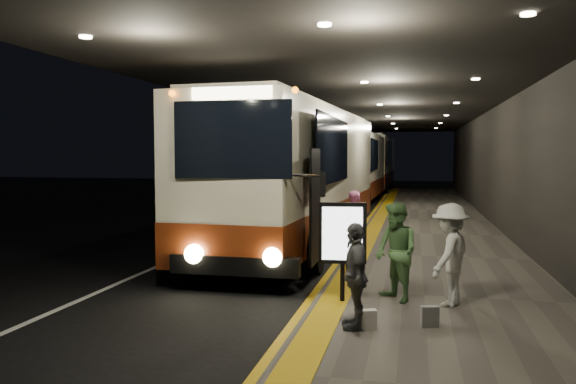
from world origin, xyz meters
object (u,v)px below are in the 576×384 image
(bag_polka, at_px, (430,317))
(stanchion_post, at_px, (359,245))
(coach_third, at_px, (372,165))
(passenger_waiting_white, at_px, (450,254))
(passenger_boarding, at_px, (356,224))
(bag_plain, at_px, (369,319))
(info_sign, at_px, (343,235))
(passenger_waiting_green, at_px, (396,252))
(coach_second, at_px, (352,171))
(passenger_waiting_grey, at_px, (355,275))
(coach_main, at_px, (299,181))

(bag_polka, height_order, stanchion_post, stanchion_post)
(coach_third, xyz_separation_m, bag_polka, (3.37, -34.67, -1.61))
(passenger_waiting_white, xyz_separation_m, bag_polka, (-0.35, -1.32, -0.70))
(coach_third, height_order, passenger_boarding, coach_third)
(passenger_boarding, xyz_separation_m, stanchion_post, (0.19, -1.20, -0.31))
(bag_plain, height_order, stanchion_post, stanchion_post)
(info_sign, bearing_deg, coach_third, 86.58)
(passenger_waiting_green, distance_m, info_sign, 0.97)
(bag_plain, bearing_deg, passenger_waiting_green, 78.63)
(coach_second, relative_size, passenger_boarding, 7.30)
(passenger_waiting_green, xyz_separation_m, passenger_waiting_grey, (-0.53, -1.66, -0.08))
(passenger_waiting_green, bearing_deg, passenger_waiting_white, 49.08)
(passenger_waiting_white, distance_m, info_sign, 1.81)
(coach_third, height_order, stanchion_post, coach_third)
(passenger_waiting_green, distance_m, bag_polka, 1.64)
(passenger_waiting_grey, bearing_deg, bag_polka, 93.41)
(passenger_waiting_grey, distance_m, bag_polka, 1.27)
(bag_plain, bearing_deg, coach_second, 96.81)
(passenger_waiting_grey, xyz_separation_m, stanchion_post, (-0.38, 4.40, -0.26))
(bag_plain, bearing_deg, coach_third, 94.10)
(coach_second, bearing_deg, passenger_boarding, -82.07)
(passenger_waiting_grey, height_order, stanchion_post, passenger_waiting_grey)
(coach_second, height_order, passenger_waiting_white, coach_second)
(coach_third, relative_size, passenger_boarding, 7.69)
(coach_second, distance_m, passenger_waiting_grey, 22.50)
(passenger_waiting_white, distance_m, bag_polka, 1.54)
(passenger_waiting_white, height_order, info_sign, passenger_waiting_white)
(coach_main, distance_m, passenger_waiting_white, 7.69)
(coach_main, distance_m, coach_third, 26.78)
(coach_third, distance_m, passenger_waiting_grey, 35.04)
(bag_plain, bearing_deg, passenger_boarding, 97.74)
(passenger_boarding, xyz_separation_m, passenger_waiting_green, (1.10, -3.95, 0.03))
(passenger_waiting_grey, bearing_deg, stanchion_post, 173.64)
(passenger_boarding, height_order, passenger_waiting_white, passenger_waiting_white)
(info_sign, bearing_deg, passenger_waiting_grey, -82.38)
(coach_third, xyz_separation_m, passenger_waiting_green, (2.84, -33.29, -0.90))
(passenger_waiting_green, xyz_separation_m, bag_plain, (-0.33, -1.66, -0.72))
(passenger_waiting_green, bearing_deg, bag_polka, -16.07)
(passenger_boarding, bearing_deg, bag_polka, -171.12)
(coach_third, bearing_deg, coach_main, -89.68)
(coach_second, distance_m, stanchion_post, 18.10)
(coach_second, distance_m, passenger_boarding, 16.87)
(passenger_boarding, bearing_deg, info_sign, 174.58)
(passenger_waiting_white, bearing_deg, passenger_boarding, -129.37)
(bag_polka, relative_size, info_sign, 0.18)
(coach_main, height_order, stanchion_post, coach_main)
(coach_second, height_order, passenger_waiting_green, coach_second)
(bag_polka, xyz_separation_m, info_sign, (-1.43, 1.14, 1.00))
(passenger_boarding, distance_m, bag_polka, 5.61)
(passenger_waiting_grey, height_order, bag_plain, passenger_waiting_grey)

